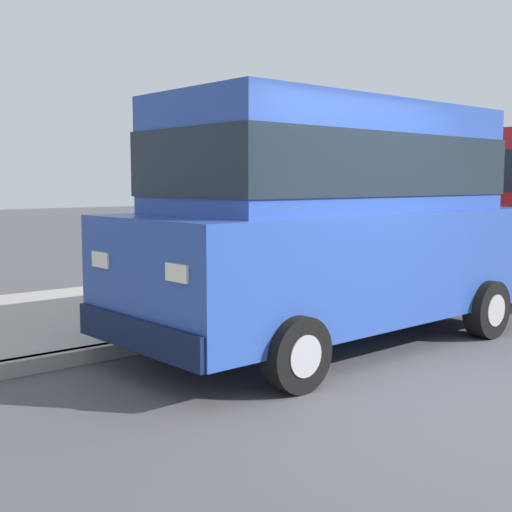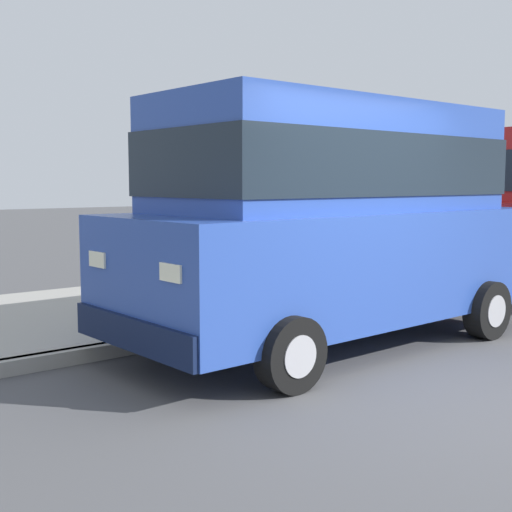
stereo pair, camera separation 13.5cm
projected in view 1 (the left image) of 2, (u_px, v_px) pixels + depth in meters
ground_plane at (499, 403)px, 5.33m from camera, size 80.00×80.00×0.00m
curb at (242, 327)px, 7.75m from camera, size 0.16×64.00×0.14m
sidewalk at (158, 306)px, 9.12m from camera, size 3.60×64.00×0.14m
car_blue_van at (333, 213)px, 7.14m from camera, size 2.22×4.94×2.52m
dog_tan at (172, 276)px, 9.34m from camera, size 0.49×0.65×0.49m
fire_hydrant at (417, 263)px, 10.51m from camera, size 0.34×0.24×0.72m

